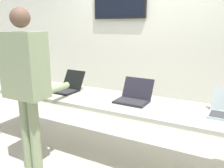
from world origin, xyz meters
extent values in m
cube|color=#BAB6A7|center=(0.00, 0.00, -0.02)|extent=(8.00, 8.00, 0.04)
cube|color=silver|center=(0.00, 1.13, 1.35)|extent=(8.00, 0.06, 2.69)
cube|color=black|center=(-0.44, 1.08, 1.90)|extent=(0.86, 0.05, 0.47)
cube|color=black|center=(-0.44, 1.06, 1.90)|extent=(0.80, 0.02, 0.41)
cube|color=#ACAA9A|center=(0.00, 0.00, 0.72)|extent=(3.72, 0.70, 0.04)
cylinder|color=gray|center=(-1.76, 0.25, 0.35)|extent=(0.05, 0.05, 0.70)
cube|color=#ADB4BA|center=(-1.61, 0.00, 0.75)|extent=(0.35, 0.28, 0.02)
cube|color=#2E3235|center=(-1.61, -0.02, 0.76)|extent=(0.32, 0.23, 0.00)
cube|color=#ADB4BA|center=(-1.61, 0.18, 0.88)|extent=(0.34, 0.12, 0.25)
cube|color=white|center=(-1.61, 0.18, 0.88)|extent=(0.31, 0.10, 0.22)
cube|color=black|center=(-0.67, -0.02, 0.75)|extent=(0.31, 0.27, 0.02)
cube|color=#27282D|center=(-0.67, -0.04, 0.76)|extent=(0.28, 0.22, 0.00)
cube|color=black|center=(-0.66, 0.16, 0.87)|extent=(0.31, 0.15, 0.23)
cube|color=white|center=(-0.66, 0.17, 0.87)|extent=(0.28, 0.12, 0.20)
cube|color=black|center=(0.25, -0.01, 0.75)|extent=(0.36, 0.25, 0.02)
cube|color=#2A292E|center=(0.25, -0.03, 0.76)|extent=(0.33, 0.20, 0.00)
cube|color=black|center=(0.26, 0.16, 0.86)|extent=(0.36, 0.12, 0.22)
cube|color=#B6D4F1|center=(0.26, 0.16, 0.86)|extent=(0.33, 0.11, 0.19)
cylinder|color=gray|center=(-0.71, -0.63, 0.42)|extent=(0.11, 0.11, 0.84)
cylinder|color=gray|center=(-0.59, -0.63, 0.42)|extent=(0.11, 0.11, 0.84)
cube|color=gray|center=(-0.65, -0.63, 1.17)|extent=(0.44, 0.27, 0.66)
sphere|color=brown|center=(-0.65, -0.63, 1.63)|extent=(0.19, 0.19, 0.19)
cylinder|color=gray|center=(-0.82, -0.34, 0.89)|extent=(0.07, 0.32, 0.07)
cylinder|color=gray|center=(-0.49, -0.34, 0.89)|extent=(0.07, 0.32, 0.07)
cube|color=white|center=(-0.34, -0.17, 0.74)|extent=(0.25, 0.32, 0.00)
camera|label=1|loc=(1.20, -2.23, 1.55)|focal=36.95mm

